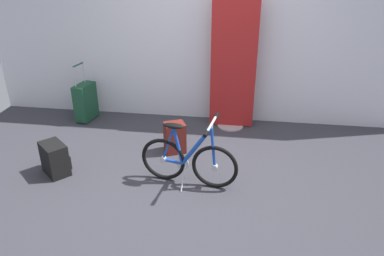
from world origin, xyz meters
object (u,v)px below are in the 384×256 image
rolling_suitcase (86,101)px  handbag_on_floor (175,138)px  backpack_on_floor (55,159)px  floor_banner_stand (233,70)px  folding_bike_foreground (188,159)px

rolling_suitcase → handbag_on_floor: bearing=-27.7°
backpack_on_floor → handbag_on_floor: (1.21, 0.67, 0.01)m
floor_banner_stand → rolling_suitcase: 2.16m
folding_bike_foreground → backpack_on_floor: 1.48m
floor_banner_stand → folding_bike_foreground: bearing=-104.1°
folding_bike_foreground → rolling_suitcase: 2.23m
floor_banner_stand → backpack_on_floor: bearing=-141.1°
folding_bike_foreground → rolling_suitcase: (-1.72, 1.42, -0.01)m
floor_banner_stand → backpack_on_floor: size_ratio=4.71×
handbag_on_floor → rolling_suitcase: bearing=152.3°
rolling_suitcase → handbag_on_floor: (1.45, -0.76, -0.10)m
folding_bike_foreground → handbag_on_floor: (-0.27, 0.66, -0.10)m
floor_banner_stand → handbag_on_floor: 1.22m
floor_banner_stand → handbag_on_floor: size_ratio=4.79×
folding_bike_foreground → rolling_suitcase: size_ratio=1.25×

